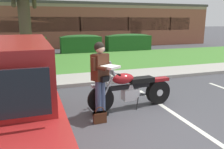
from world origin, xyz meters
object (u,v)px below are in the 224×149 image
(handbag, at_px, (100,116))
(hedge_right, at_px, (128,42))
(rider_person, at_px, (101,73))
(motorcycle, at_px, (134,89))
(hedge_center_right, at_px, (81,43))
(hedge_center_left, at_px, (26,45))
(brick_building, at_px, (72,24))

(handbag, distance_m, hedge_right, 12.24)
(rider_person, bearing_deg, hedge_right, 64.03)
(motorcycle, bearing_deg, hedge_center_right, 85.71)
(hedge_center_left, relative_size, hedge_center_right, 0.92)
(hedge_center_right, height_order, brick_building, brick_building)
(rider_person, xyz_separation_m, brick_building, (2.27, 17.51, 0.81))
(rider_person, relative_size, hedge_center_right, 0.63)
(rider_person, distance_m, brick_building, 17.67)
(motorcycle, xyz_separation_m, hedge_center_left, (-2.71, 10.41, 0.16))
(hedge_center_right, bearing_deg, hedge_right, 0.00)
(hedge_right, bearing_deg, brick_building, 113.18)
(hedge_center_left, relative_size, brick_building, 0.10)
(hedge_center_left, bearing_deg, rider_person, -80.55)
(hedge_center_left, distance_m, brick_building, 8.03)
(rider_person, relative_size, handbag, 4.74)
(motorcycle, relative_size, brick_building, 0.09)
(hedge_center_left, bearing_deg, hedge_right, -0.00)
(motorcycle, relative_size, hedge_right, 0.68)
(brick_building, bearing_deg, hedge_center_left, -120.62)
(motorcycle, distance_m, hedge_center_left, 10.75)
(hedge_center_right, bearing_deg, hedge_center_left, 180.00)
(hedge_center_left, distance_m, hedge_center_right, 3.49)
(handbag, bearing_deg, hedge_right, 64.18)
(brick_building, bearing_deg, hedge_center_right, -94.68)
(rider_person, xyz_separation_m, hedge_right, (5.20, 10.67, -0.36))
(motorcycle, bearing_deg, handbag, -150.35)
(hedge_center_right, distance_m, hedge_right, 3.49)
(motorcycle, height_order, hedge_center_right, motorcycle)
(hedge_center_left, height_order, brick_building, brick_building)
(rider_person, xyz_separation_m, hedge_center_left, (-1.78, 10.67, -0.36))
(hedge_right, xyz_separation_m, brick_building, (-2.93, 6.83, 1.16))
(handbag, bearing_deg, hedge_center_left, 98.49)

